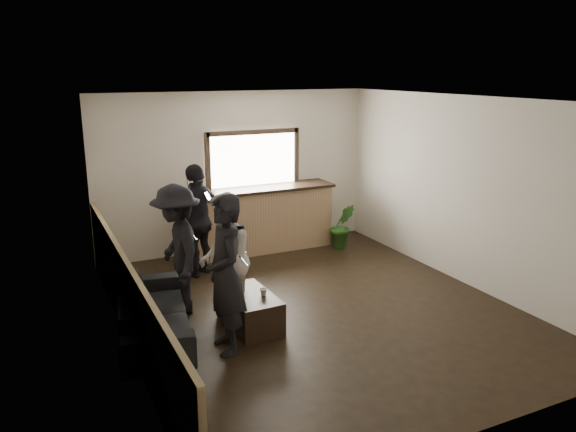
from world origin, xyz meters
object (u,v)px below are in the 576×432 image
person_a (225,275)px  person_b (225,259)px  bar_counter (259,215)px  potted_plant (342,226)px  coffee_table (250,310)px  cup_a (239,286)px  person_d (198,220)px  cup_b (263,292)px  sofa (154,311)px  person_c (177,250)px

person_a → person_b: bearing=164.2°
bar_counter → person_a: size_ratio=1.47×
potted_plant → person_a: person_a is taller
coffee_table → potted_plant: (2.72, 2.30, 0.19)m
cup_a → potted_plant: size_ratio=0.14×
coffee_table → person_d: person_d is taller
person_d → potted_plant: bearing=154.5°
person_a → cup_b: bearing=123.0°
cup_b → potted_plant: potted_plant is taller
sofa → person_b: size_ratio=1.22×
coffee_table → cup_a: cup_a is taller
bar_counter → cup_a: size_ratio=24.16×
coffee_table → potted_plant: potted_plant is taller
cup_b → sofa: bearing=163.0°
bar_counter → person_c: size_ratio=1.55×
person_b → cup_a: bearing=97.8°
cup_a → person_b: (-0.16, 0.03, 0.37)m
potted_plant → person_d: size_ratio=0.46×
sofa → person_c: 0.89m
cup_a → person_d: 1.90m
cup_a → person_a: bearing=-121.0°
potted_plant → person_b: person_b is taller
bar_counter → coffee_table: 3.12m
coffee_table → cup_b: (0.14, -0.11, 0.26)m
sofa → person_a: size_ratio=1.12×
cup_a → person_c: 0.94m
cup_a → coffee_table: bearing=-73.4°
person_b → bar_counter: bearing=166.9°
sofa → cup_b: bearing=-97.2°
person_b → person_c: bearing=-122.7°
cup_b → person_d: bearing=94.5°
potted_plant → person_c: person_c is taller
sofa → person_d: size_ratio=1.17×
coffee_table → person_c: bearing=130.8°
cup_a → cup_b: cup_a is taller
coffee_table → person_c: size_ratio=0.56×
sofa → person_d: bearing=-22.3°
potted_plant → person_a: size_ratio=0.44×
cup_b → person_a: bearing=-150.0°
person_c → person_d: person_d is taller
person_a → person_b: 0.74m
sofa → person_d: person_d is taller
sofa → potted_plant: size_ratio=2.54×
cup_a → person_b: person_b is taller
sofa → person_c: (0.46, 0.51, 0.57)m
coffee_table → cup_a: bearing=106.6°
sofa → cup_b: sofa is taller
cup_a → person_d: size_ratio=0.06×
cup_b → person_a: 0.83m
sofa → potted_plant: bearing=-52.7°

